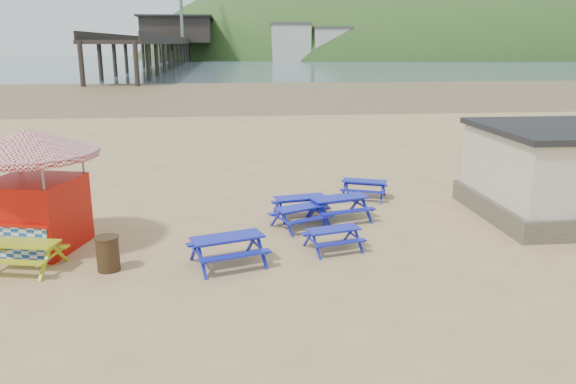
{
  "coord_description": "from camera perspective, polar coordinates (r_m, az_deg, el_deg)",
  "views": [
    {
      "loc": [
        -1.85,
        -16.63,
        5.85
      ],
      "look_at": [
        0.1,
        1.5,
        1.0
      ],
      "focal_mm": 35.0,
      "sensor_mm": 36.0,
      "label": 1
    }
  ],
  "objects": [
    {
      "name": "litter_bin",
      "position": [
        15.63,
        -17.83,
        -5.95
      ],
      "size": [
        0.64,
        0.64,
        0.94
      ],
      "color": "#3D2A16",
      "rests_on": "ground"
    },
    {
      "name": "ice_cream_kiosk",
      "position": [
        17.58,
        -24.66,
        1.64
      ],
      "size": [
        4.86,
        4.86,
        3.54
      ],
      "rotation": [
        0.0,
        0.0,
        -0.26
      ],
      "color": "#B90F06",
      "rests_on": "ground"
    },
    {
      "name": "picnic_table_blue_b",
      "position": [
        21.98,
        7.73,
        0.27
      ],
      "size": [
        2.07,
        1.89,
        0.71
      ],
      "rotation": [
        0.0,
        0.0,
        -0.38
      ],
      "color": "#1118A3",
      "rests_on": "ground"
    },
    {
      "name": "headland_town",
      "position": [
        263.35,
        14.57,
        10.99
      ],
      "size": [
        264.0,
        144.0,
        108.0
      ],
      "color": "#2D4C1E",
      "rests_on": "ground"
    },
    {
      "name": "wet_sand",
      "position": [
        71.89,
        -4.71,
        10.17
      ],
      "size": [
        400.0,
        400.0,
        0.0
      ],
      "primitive_type": "plane",
      "color": "olive",
      "rests_on": "ground"
    },
    {
      "name": "picnic_table_blue_f",
      "position": [
        20.27,
        25.05,
        -2.29
      ],
      "size": [
        2.1,
        1.96,
        0.7
      ],
      "rotation": [
        0.0,
        0.0,
        0.48
      ],
      "color": "#1118A3",
      "rests_on": "ground"
    },
    {
      "name": "picnic_table_blue_d",
      "position": [
        15.38,
        -6.13,
        -5.92
      ],
      "size": [
        2.32,
        2.08,
        0.81
      ],
      "rotation": [
        0.0,
        0.0,
        0.31
      ],
      "color": "#1118A3",
      "rests_on": "ground"
    },
    {
      "name": "picnic_table_blue_e",
      "position": [
        16.45,
        4.62,
        -4.78
      ],
      "size": [
        1.81,
        1.6,
        0.65
      ],
      "rotation": [
        0.0,
        0.0,
        0.26
      ],
      "color": "#1118A3",
      "rests_on": "ground"
    },
    {
      "name": "picnic_table_blue_c",
      "position": [
        19.14,
        5.21,
        -1.68
      ],
      "size": [
        2.32,
        2.07,
        0.82
      ],
      "rotation": [
        0.0,
        0.0,
        0.29
      ],
      "color": "#1118A3",
      "rests_on": "ground"
    },
    {
      "name": "pier",
      "position": [
        195.53,
        -11.23,
        14.5
      ],
      "size": [
        24.0,
        220.0,
        39.29
      ],
      "color": "black",
      "rests_on": "ground"
    },
    {
      "name": "picnic_table_blue_a",
      "position": [
        18.33,
        1.31,
        -2.54
      ],
      "size": [
        2.14,
        1.99,
        0.72
      ],
      "rotation": [
        0.0,
        0.0,
        0.46
      ],
      "color": "#1118A3",
      "rests_on": "ground"
    },
    {
      "name": "picnic_table_blue_g",
      "position": [
        19.42,
        1.24,
        -1.51
      ],
      "size": [
        1.98,
        1.71,
        0.73
      ],
      "rotation": [
        0.0,
        0.0,
        0.19
      ],
      "color": "#1118A3",
      "rests_on": "ground"
    },
    {
      "name": "picnic_table_yellow",
      "position": [
        16.53,
        -25.25,
        -5.89
      ],
      "size": [
        2.13,
        1.86,
        0.77
      ],
      "rotation": [
        0.0,
        0.0,
        -0.23
      ],
      "color": "#9AB80E",
      "rests_on": "ground"
    },
    {
      "name": "sea",
      "position": [
        186.73,
        -5.71,
        13.02
      ],
      "size": [
        400.0,
        400.0,
        0.0
      ],
      "primitive_type": "plane",
      "color": "#4C5F6C",
      "rests_on": "ground"
    },
    {
      "name": "ground",
      "position": [
        17.72,
        0.2,
        -4.38
      ],
      "size": [
        400.0,
        400.0,
        0.0
      ],
      "primitive_type": "plane",
      "color": "tan",
      "rests_on": "ground"
    }
  ]
}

